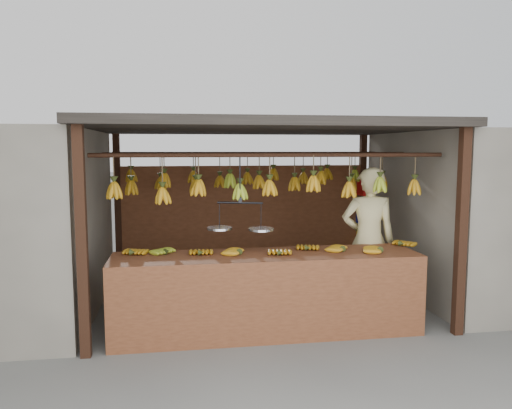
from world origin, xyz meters
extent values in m
plane|color=#5B5B57|center=(0.00, 0.00, 0.00)|extent=(80.00, 80.00, 0.00)
cube|color=black|center=(-2.00, -1.50, 1.15)|extent=(0.10, 0.10, 2.30)
cube|color=black|center=(2.00, -1.50, 1.15)|extent=(0.10, 0.10, 2.30)
cube|color=black|center=(-2.00, 1.50, 1.15)|extent=(0.10, 0.10, 2.30)
cube|color=black|center=(2.00, 1.50, 1.15)|extent=(0.10, 0.10, 2.30)
cube|color=black|center=(0.00, 0.00, 2.35)|extent=(4.30, 3.30, 0.10)
cylinder|color=black|center=(0.00, -1.00, 2.00)|extent=(4.00, 0.05, 0.05)
cylinder|color=black|center=(0.00, 0.00, 2.00)|extent=(4.00, 0.05, 0.05)
cylinder|color=black|center=(0.00, 1.00, 2.00)|extent=(4.00, 0.05, 0.05)
cube|color=brown|center=(0.00, 1.50, 0.90)|extent=(4.00, 0.06, 1.80)
cube|color=slate|center=(3.60, 0.00, 1.15)|extent=(3.00, 3.00, 2.30)
cube|color=brown|center=(-0.10, -1.10, 0.86)|extent=(3.43, 0.76, 0.08)
cube|color=brown|center=(-0.10, -1.48, 0.45)|extent=(3.43, 0.04, 0.90)
cube|color=black|center=(-1.71, -1.43, 0.41)|extent=(0.07, 0.07, 0.82)
cube|color=black|center=(1.51, -1.43, 0.41)|extent=(0.07, 0.07, 0.82)
cube|color=black|center=(-1.71, -0.77, 0.41)|extent=(0.07, 0.07, 0.82)
cube|color=black|center=(1.51, -0.77, 0.41)|extent=(0.07, 0.07, 0.82)
ellipsoid|color=#B47A13|center=(-1.57, -0.98, 0.93)|extent=(0.24, 0.28, 0.06)
ellipsoid|color=#92A523|center=(-1.20, -0.97, 0.93)|extent=(0.29, 0.30, 0.06)
ellipsoid|color=#B47A13|center=(-0.83, -1.10, 0.93)|extent=(0.20, 0.25, 0.06)
ellipsoid|color=#B47A13|center=(-0.39, -1.10, 0.93)|extent=(0.29, 0.27, 0.06)
ellipsoid|color=#B47A13|center=(0.03, -1.24, 0.93)|extent=(0.22, 0.27, 0.06)
ellipsoid|color=#B47A13|center=(0.39, -1.03, 0.93)|extent=(0.24, 0.28, 0.06)
ellipsoid|color=#B47A13|center=(0.79, -1.12, 0.93)|extent=(0.30, 0.29, 0.06)
ellipsoid|color=#B47A13|center=(1.18, -1.23, 0.93)|extent=(0.29, 0.25, 0.06)
ellipsoid|color=#B47A13|center=(1.57, -0.95, 0.93)|extent=(0.30, 0.29, 0.06)
ellipsoid|color=#B47A13|center=(-1.74, -1.02, 1.63)|extent=(0.16, 0.16, 0.28)
ellipsoid|color=#B47A13|center=(-1.23, -1.00, 1.56)|extent=(0.16, 0.16, 0.28)
ellipsoid|color=#B47A13|center=(-0.84, -0.96, 1.64)|extent=(0.16, 0.16, 0.28)
ellipsoid|color=#92A523|center=(-0.38, -0.96, 1.59)|extent=(0.16, 0.16, 0.28)
ellipsoid|color=#B47A13|center=(-0.04, -0.97, 1.63)|extent=(0.16, 0.16, 0.28)
ellipsoid|color=#B47A13|center=(0.45, -1.02, 1.67)|extent=(0.16, 0.16, 0.28)
ellipsoid|color=#B47A13|center=(0.88, -1.01, 1.60)|extent=(0.16, 0.16, 0.28)
ellipsoid|color=#92A523|center=(1.27, -0.98, 1.65)|extent=(0.16, 0.16, 0.28)
ellipsoid|color=#B47A13|center=(1.70, -0.97, 1.62)|extent=(0.16, 0.16, 0.28)
ellipsoid|color=#B47A13|center=(-1.65, -0.01, 1.58)|extent=(0.16, 0.16, 0.28)
ellipsoid|color=#B47A13|center=(-1.24, 0.01, 1.67)|extent=(0.16, 0.16, 0.28)
ellipsoid|color=#B47A13|center=(-0.84, 0.02, 1.58)|extent=(0.16, 0.16, 0.28)
ellipsoid|color=#92A523|center=(-0.39, -0.02, 1.65)|extent=(0.16, 0.16, 0.28)
ellipsoid|color=#B47A13|center=(-0.01, -0.05, 1.64)|extent=(0.16, 0.16, 0.28)
ellipsoid|color=#B47A13|center=(0.47, -0.02, 1.60)|extent=(0.16, 0.16, 0.28)
ellipsoid|color=#B47A13|center=(0.84, 0.02, 1.68)|extent=(0.16, 0.16, 0.28)
ellipsoid|color=#B47A13|center=(1.27, 0.01, 1.59)|extent=(0.16, 0.16, 0.28)
ellipsoid|color=#B47A13|center=(1.71, 0.01, 1.62)|extent=(0.16, 0.16, 0.28)
ellipsoid|color=#B47A13|center=(-1.74, 0.97, 1.68)|extent=(0.16, 0.16, 0.28)
ellipsoid|color=#B47A13|center=(-1.32, 1.03, 1.56)|extent=(0.16, 0.16, 0.28)
ellipsoid|color=#B47A13|center=(-0.84, 0.95, 1.66)|extent=(0.16, 0.16, 0.28)
ellipsoid|color=#B47A13|center=(-0.44, 0.98, 1.58)|extent=(0.16, 0.16, 0.28)
ellipsoid|color=#B47A13|center=(-0.02, 1.01, 1.62)|extent=(0.16, 0.16, 0.28)
ellipsoid|color=#B47A13|center=(0.39, 1.04, 1.68)|extent=(0.16, 0.16, 0.28)
ellipsoid|color=#B47A13|center=(0.84, 0.97, 1.62)|extent=(0.16, 0.16, 0.28)
ellipsoid|color=#B47A13|center=(1.24, 1.02, 1.68)|extent=(0.16, 0.16, 0.28)
ellipsoid|color=#92A523|center=(1.67, 0.97, 1.65)|extent=(0.16, 0.16, 0.28)
cylinder|color=black|center=(-0.38, -1.00, 1.73)|extent=(0.02, 0.02, 0.53)
cylinder|color=black|center=(-0.38, -1.00, 1.47)|extent=(0.50, 0.17, 0.02)
cylinder|color=silver|center=(-0.61, -0.93, 1.17)|extent=(0.28, 0.28, 0.02)
cylinder|color=silver|center=(-0.16, -1.07, 1.17)|extent=(0.28, 0.28, 0.02)
imported|color=beige|center=(1.29, -0.60, 0.92)|extent=(0.74, 0.55, 1.85)
cube|color=red|center=(1.94, 1.35, 1.47)|extent=(0.08, 0.26, 0.34)
cube|color=#199926|center=(1.94, 1.35, 1.10)|extent=(0.08, 0.26, 0.34)
cube|color=#1426BF|center=(1.94, 1.35, 0.91)|extent=(0.08, 0.26, 0.34)
cube|color=yellow|center=(1.94, 1.35, 0.55)|extent=(0.08, 0.26, 0.34)
camera|label=1|loc=(-1.06, -6.49, 2.07)|focal=35.00mm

